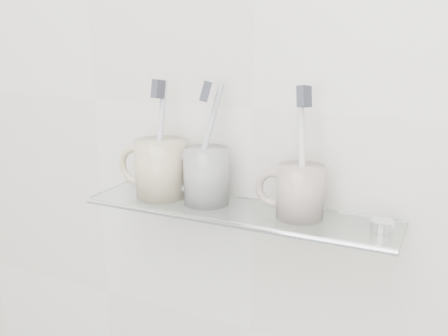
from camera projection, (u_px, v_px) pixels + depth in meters
The scene contains 18 objects.
wall_back at pixel (253, 109), 0.80m from camera, with size 2.50×2.50×0.00m, color silver.
shelf_glass at pixel (237, 211), 0.79m from camera, with size 0.50×0.12×0.01m, color silver.
shelf_rail at pixel (222, 223), 0.74m from camera, with size 0.01×0.01×0.50m, color silver.
bracket_left at pixel (143, 193), 0.92m from camera, with size 0.02×0.02×0.03m, color silver.
bracket_right at pixel (378, 229), 0.74m from camera, with size 0.02×0.02×0.03m, color silver.
mug_left at pixel (161, 169), 0.84m from camera, with size 0.09×0.09×0.10m, color beige.
mug_left_handle at pixel (136, 165), 0.86m from camera, with size 0.07×0.07×0.01m, color beige.
toothbrush_left at pixel (160, 138), 0.82m from camera, with size 0.01×0.01×0.19m, color silver.
bristles_left at pixel (158, 89), 0.80m from camera, with size 0.01×0.02×0.03m, color #343641.
mug_center at pixel (206, 176), 0.80m from camera, with size 0.07×0.07×0.09m, color silver.
mug_center_handle at pixel (183, 173), 0.82m from camera, with size 0.07×0.07×0.01m, color silver.
toothbrush_center at pixel (206, 142), 0.79m from camera, with size 0.01×0.01×0.19m, color #9C9CA8.
bristles_center at pixel (206, 91), 0.77m from camera, with size 0.01×0.02×0.03m, color #343641.
mug_right at pixel (300, 192), 0.74m from camera, with size 0.07×0.07×0.08m, color silver.
mug_right_handle at pixel (274, 188), 0.76m from camera, with size 0.06×0.06×0.01m, color silver.
toothbrush_right at pixel (302, 152), 0.72m from camera, with size 0.01×0.01×0.19m, color silver.
bristles_right at pixel (304, 96), 0.70m from camera, with size 0.01×0.02×0.03m, color #343641.
chrome_cap at pixel (382, 225), 0.70m from camera, with size 0.03×0.03×0.01m, color silver.
Camera 1 is at (0.30, 0.36, 1.36)m, focal length 40.00 mm.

